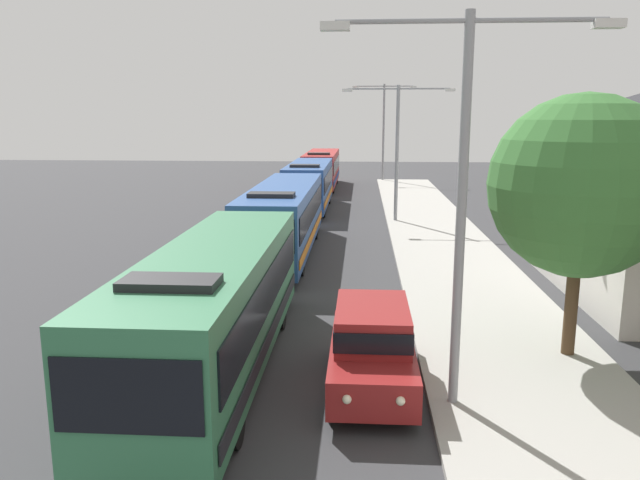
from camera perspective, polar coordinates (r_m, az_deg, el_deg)
bus_lead at (r=14.87m, az=-9.62°, el=-5.85°), size 2.58×11.23×3.21m
bus_second_in_line at (r=27.28m, az=-3.36°, el=2.19°), size 2.58×12.43×3.21m
bus_middle at (r=40.38m, az=-1.00°, el=5.21°), size 2.58×10.56×3.21m
bus_fourth_in_line at (r=52.89m, az=0.17°, el=6.69°), size 2.58×12.13×3.21m
white_suv at (r=14.07m, az=4.85°, el=-9.57°), size 1.86×4.61×1.90m
streetlamp_near at (r=12.42m, az=13.14°, el=6.12°), size 5.61×0.28×7.87m
streetlamp_mid at (r=35.40m, az=7.19°, el=9.43°), size 6.25×0.28×7.61m
streetlamp_far at (r=58.48m, az=5.93°, el=10.83°), size 5.86×0.28×8.82m
roadside_tree at (r=16.09m, az=23.09°, el=4.61°), size 4.44×4.44×6.48m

